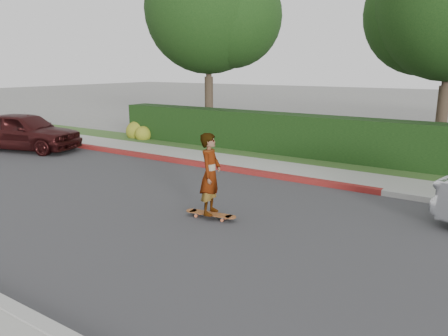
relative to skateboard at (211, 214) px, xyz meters
The scene contains 12 objects.
ground 1.58m from the skateboard, 11.78° to the right, with size 120.00×120.00×0.00m, color slate.
road 1.58m from the skateboard, 11.78° to the right, with size 60.00×8.00×0.01m, color #2D2D30.
curb_far 4.08m from the skateboard, 67.84° to the left, with size 60.00×0.20×0.15m, color #9E9E99.
curb_red_section 5.12m from the skateboard, 132.48° to the left, with size 12.00×0.21×0.15m, color maroon.
sidewalk_far 4.93m from the skateboard, 71.79° to the left, with size 60.00×1.60×0.12m, color gray.
planting_strip 6.46m from the skateboard, 76.23° to the left, with size 60.00×1.60×0.10m, color #2D4C1E.
hedge 7.06m from the skateboard, 101.99° to the left, with size 15.00×1.00×1.50m, color black.
flowering_shrub 10.63m from the skateboard, 142.86° to the left, with size 1.40×1.00×0.90m.
tree_left 11.50m from the skateboard, 125.53° to the left, with size 5.99×5.21×8.00m.
skateboard is the anchor object (origin of this frame).
skateboarder 0.87m from the skateboard, behind, with size 0.62×0.41×1.70m, color white.
car_maroon 10.59m from the skateboard, 167.44° to the left, with size 1.72×4.28×1.46m, color #351010.
Camera 1 is at (3.57, -6.74, 3.14)m, focal length 35.00 mm.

